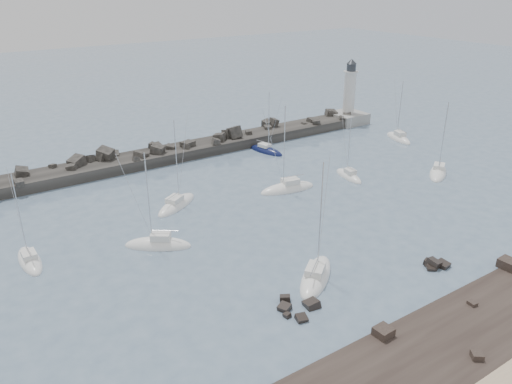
# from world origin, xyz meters

# --- Properties ---
(ground) EXTENTS (400.00, 400.00, 0.00)m
(ground) POSITION_xyz_m (0.00, 0.00, 0.00)
(ground) COLOR slate
(ground) RESTS_ON ground
(rock_shelf) EXTENTS (140.00, 12.53, 1.71)m
(rock_shelf) POSITION_xyz_m (0.08, -21.98, 0.01)
(rock_shelf) COLOR black
(rock_shelf) RESTS_ON ground
(rock_cluster_near) EXTENTS (4.22, 4.62, 1.40)m
(rock_cluster_near) POSITION_xyz_m (-3.69, -9.22, 0.10)
(rock_cluster_near) COLOR black
(rock_cluster_near) RESTS_ON ground
(rock_cluster_far) EXTENTS (3.02, 2.64, 1.70)m
(rock_cluster_far) POSITION_xyz_m (13.78, -11.54, 0.15)
(rock_cluster_far) COLOR black
(rock_cluster_far) RESTS_ON ground
(breakwater) EXTENTS (115.00, 7.30, 5.66)m
(breakwater) POSITION_xyz_m (-7.44, 38.01, 0.35)
(breakwater) COLOR #282624
(breakwater) RESTS_ON ground
(lighthouse) EXTENTS (7.00, 7.00, 14.60)m
(lighthouse) POSITION_xyz_m (47.00, 38.00, 3.09)
(lighthouse) COLOR gray
(lighthouse) RESTS_ON ground
(sailboat_2) EXTENTS (2.34, 7.28, 11.54)m
(sailboat_2) POSITION_xyz_m (-23.80, 14.64, 0.13)
(sailboat_2) COLOR white
(sailboat_2) RESTS_ON ground
(sailboat_3) EXTENTS (8.55, 6.66, 13.31)m
(sailboat_3) POSITION_xyz_m (-3.33, 19.21, 0.13)
(sailboat_3) COLOR white
(sailboat_3) RESTS_ON ground
(sailboat_4) EXTENTS (8.04, 6.71, 13.02)m
(sailboat_4) POSITION_xyz_m (-10.14, 9.91, 0.16)
(sailboat_4) COLOR white
(sailboat_4) RESTS_ON ground
(sailboat_5) EXTENTS (8.78, 7.66, 14.22)m
(sailboat_5) POSITION_xyz_m (1.19, -5.98, 0.15)
(sailboat_5) COLOR white
(sailboat_5) RESTS_ON ground
(sailboat_6) EXTENTS (4.07, 8.00, 12.13)m
(sailboat_6) POSITION_xyz_m (20.73, 31.71, 0.13)
(sailboat_6) COLOR #0F1641
(sailboat_6) RESTS_ON ground
(sailboat_7) EXTENTS (9.29, 4.22, 14.26)m
(sailboat_7) POSITION_xyz_m (13.24, 15.08, 0.15)
(sailboat_7) COLOR white
(sailboat_7) RESTS_ON ground
(sailboat_8) EXTENTS (3.29, 6.99, 10.80)m
(sailboat_8) POSITION_xyz_m (24.65, 13.79, 0.14)
(sailboat_8) COLOR white
(sailboat_8) RESTS_ON ground
(sailboat_9) EXTENTS (8.37, 6.71, 13.16)m
(sailboat_9) POSITION_xyz_m (37.91, 6.71, 0.14)
(sailboat_9) COLOR white
(sailboat_9) RESTS_ON ground
(sailboat_10) EXTENTS (4.54, 8.15, 12.58)m
(sailboat_10) POSITION_xyz_m (47.00, 23.27, 0.16)
(sailboat_10) COLOR white
(sailboat_10) RESTS_ON ground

